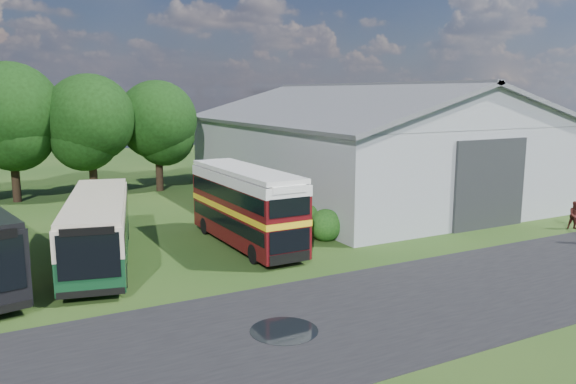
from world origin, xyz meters
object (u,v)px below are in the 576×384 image
storage_shed (364,139)px  bus_maroon_double (246,207)px  bus_green_single (98,228)px  visitor_b (575,216)px

storage_shed → bus_maroon_double: storage_shed is taller
bus_green_single → bus_maroon_double: (6.97, -0.43, 0.34)m
storage_shed → visitor_b: size_ratio=15.74×
storage_shed → bus_maroon_double: size_ratio=2.75×
storage_shed → bus_maroon_double: 16.28m
bus_green_single → visitor_b: (24.38, -6.04, -0.80)m
bus_green_single → visitor_b: size_ratio=7.02×
storage_shed → visitor_b: (4.00, -14.56, -3.38)m
storage_shed → bus_green_single: bearing=-157.3°
bus_maroon_double → visitor_b: size_ratio=5.73×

